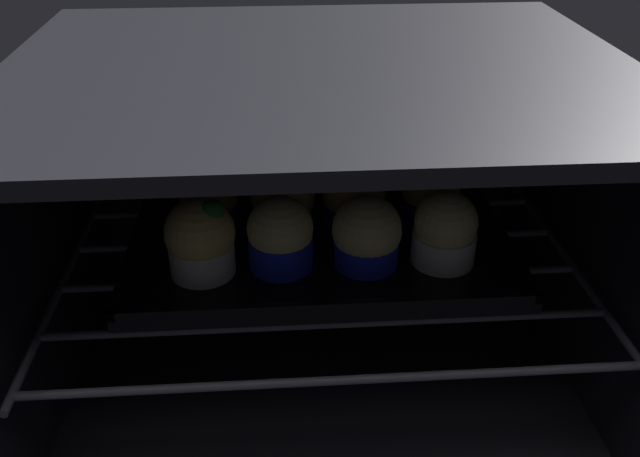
{
  "coord_description": "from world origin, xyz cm",
  "views": [
    {
      "loc": [
        -4.35,
        -39.47,
        53.84
      ],
      "look_at": [
        0.0,
        22.41,
        17.22
      ],
      "focal_mm": 37.75,
      "sensor_mm": 36.0,
      "label": 1
    }
  ],
  "objects_px": {
    "baking_tray": "(320,248)",
    "muffin_row1_col1": "(283,201)",
    "muffin_row1_col2": "(354,198)",
    "muffin_row0_col1": "(280,236)",
    "muffin_row0_col2": "(367,235)",
    "muffin_row1_col0": "(209,204)",
    "muffin_row0_col3": "(445,231)",
    "muffin_row1_col3": "(430,195)",
    "muffin_row0_col0": "(201,239)"
  },
  "relations": [
    {
      "from": "baking_tray",
      "to": "muffin_row1_col1",
      "type": "bearing_deg",
      "value": 134.37
    },
    {
      "from": "muffin_row1_col1",
      "to": "muffin_row1_col2",
      "type": "distance_m",
      "value": 0.08
    },
    {
      "from": "muffin_row0_col3",
      "to": "muffin_row1_col3",
      "type": "relative_size",
      "value": 0.99
    },
    {
      "from": "baking_tray",
      "to": "muffin_row1_col0",
      "type": "relative_size",
      "value": 5.48
    },
    {
      "from": "muffin_row0_col2",
      "to": "muffin_row1_col1",
      "type": "xyz_separation_m",
      "value": [
        -0.08,
        0.08,
        0.0
      ]
    },
    {
      "from": "baking_tray",
      "to": "muffin_row0_col0",
      "type": "bearing_deg",
      "value": -160.31
    },
    {
      "from": "baking_tray",
      "to": "muffin_row1_col3",
      "type": "distance_m",
      "value": 0.14
    },
    {
      "from": "muffin_row1_col1",
      "to": "baking_tray",
      "type": "bearing_deg",
      "value": -45.63
    },
    {
      "from": "baking_tray",
      "to": "muffin_row1_col2",
      "type": "height_order",
      "value": "muffin_row1_col2"
    },
    {
      "from": "muffin_row0_col0",
      "to": "muffin_row0_col2",
      "type": "bearing_deg",
      "value": 1.3
    },
    {
      "from": "muffin_row1_col0",
      "to": "muffin_row1_col2",
      "type": "distance_m",
      "value": 0.16
    },
    {
      "from": "muffin_row0_col2",
      "to": "muffin_row1_col0",
      "type": "xyz_separation_m",
      "value": [
        -0.16,
        0.08,
        -0.0
      ]
    },
    {
      "from": "muffin_row0_col0",
      "to": "muffin_row0_col3",
      "type": "height_order",
      "value": "muffin_row0_col0"
    },
    {
      "from": "muffin_row0_col2",
      "to": "muffin_row1_col1",
      "type": "height_order",
      "value": "same"
    },
    {
      "from": "baking_tray",
      "to": "muffin_row0_col2",
      "type": "relative_size",
      "value": 5.35
    },
    {
      "from": "muffin_row0_col1",
      "to": "baking_tray",
      "type": "bearing_deg",
      "value": 41.2
    },
    {
      "from": "muffin_row0_col1",
      "to": "muffin_row0_col2",
      "type": "distance_m",
      "value": 0.09
    },
    {
      "from": "muffin_row0_col1",
      "to": "muffin_row1_col0",
      "type": "relative_size",
      "value": 1.04
    },
    {
      "from": "muffin_row0_col1",
      "to": "muffin_row0_col2",
      "type": "relative_size",
      "value": 1.02
    },
    {
      "from": "muffin_row0_col0",
      "to": "muffin_row1_col2",
      "type": "distance_m",
      "value": 0.18
    },
    {
      "from": "muffin_row0_col0",
      "to": "muffin_row0_col3",
      "type": "relative_size",
      "value": 1.07
    },
    {
      "from": "muffin_row0_col3",
      "to": "muffin_row1_col1",
      "type": "relative_size",
      "value": 1.03
    },
    {
      "from": "muffin_row0_col2",
      "to": "muffin_row0_col1",
      "type": "bearing_deg",
      "value": 178.56
    },
    {
      "from": "muffin_row0_col3",
      "to": "muffin_row1_col1",
      "type": "xyz_separation_m",
      "value": [
        -0.16,
        0.08,
        -0.0
      ]
    },
    {
      "from": "muffin_row1_col2",
      "to": "muffin_row1_col0",
      "type": "bearing_deg",
      "value": -179.93
    },
    {
      "from": "muffin_row1_col0",
      "to": "muffin_row1_col3",
      "type": "xyz_separation_m",
      "value": [
        0.25,
        -0.0,
        0.0
      ]
    },
    {
      "from": "muffin_row0_col2",
      "to": "muffin_row1_col0",
      "type": "height_order",
      "value": "muffin_row0_col2"
    },
    {
      "from": "muffin_row0_col0",
      "to": "muffin_row1_col2",
      "type": "xyz_separation_m",
      "value": [
        0.16,
        0.08,
        -0.0
      ]
    },
    {
      "from": "muffin_row1_col2",
      "to": "muffin_row1_col3",
      "type": "height_order",
      "value": "muffin_row1_col3"
    },
    {
      "from": "muffin_row0_col0",
      "to": "muffin_row1_col0",
      "type": "bearing_deg",
      "value": 88.67
    },
    {
      "from": "muffin_row1_col2",
      "to": "muffin_row0_col1",
      "type": "bearing_deg",
      "value": -137.19
    },
    {
      "from": "muffin_row0_col1",
      "to": "muffin_row0_col3",
      "type": "distance_m",
      "value": 0.17
    },
    {
      "from": "muffin_row0_col3",
      "to": "muffin_row1_col0",
      "type": "xyz_separation_m",
      "value": [
        -0.24,
        0.08,
        -0.0
      ]
    },
    {
      "from": "baking_tray",
      "to": "muffin_row1_col3",
      "type": "bearing_deg",
      "value": 16.48
    },
    {
      "from": "muffin_row0_col0",
      "to": "muffin_row0_col3",
      "type": "bearing_deg",
      "value": 0.79
    },
    {
      "from": "baking_tray",
      "to": "muffin_row0_col1",
      "type": "xyz_separation_m",
      "value": [
        -0.04,
        -0.04,
        0.04
      ]
    },
    {
      "from": "muffin_row1_col2",
      "to": "muffin_row0_col3",
      "type": "bearing_deg",
      "value": -43.46
    },
    {
      "from": "muffin_row0_col3",
      "to": "baking_tray",
      "type": "bearing_deg",
      "value": 162.2
    },
    {
      "from": "muffin_row0_col1",
      "to": "muffin_row1_col1",
      "type": "height_order",
      "value": "same"
    },
    {
      "from": "muffin_row0_col1",
      "to": "muffin_row1_col3",
      "type": "relative_size",
      "value": 0.98
    },
    {
      "from": "muffin_row0_col0",
      "to": "muffin_row1_col2",
      "type": "bearing_deg",
      "value": 27.19
    },
    {
      "from": "muffin_row0_col0",
      "to": "muffin_row1_col0",
      "type": "height_order",
      "value": "muffin_row0_col0"
    },
    {
      "from": "muffin_row0_col0",
      "to": "muffin_row0_col2",
      "type": "xyz_separation_m",
      "value": [
        0.17,
        0.0,
        -0.0
      ]
    },
    {
      "from": "muffin_row0_col2",
      "to": "muffin_row1_col1",
      "type": "bearing_deg",
      "value": 136.44
    },
    {
      "from": "muffin_row0_col1",
      "to": "muffin_row1_col2",
      "type": "height_order",
      "value": "same"
    },
    {
      "from": "muffin_row1_col3",
      "to": "muffin_row0_col2",
      "type": "bearing_deg",
      "value": -136.63
    },
    {
      "from": "muffin_row0_col3",
      "to": "muffin_row0_col2",
      "type": "bearing_deg",
      "value": 179.72
    },
    {
      "from": "muffin_row1_col1",
      "to": "muffin_row1_col2",
      "type": "xyz_separation_m",
      "value": [
        0.08,
        0.0,
        0.0
      ]
    },
    {
      "from": "baking_tray",
      "to": "muffin_row1_col0",
      "type": "distance_m",
      "value": 0.13
    },
    {
      "from": "muffin_row0_col3",
      "to": "muffin_row0_col1",
      "type": "bearing_deg",
      "value": 179.12
    }
  ]
}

